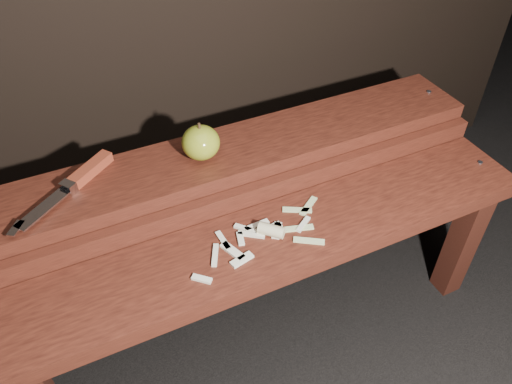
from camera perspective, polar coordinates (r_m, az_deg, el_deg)
name	(u,v)px	position (r m, az deg, el deg)	size (l,w,h in m)	color
ground	(265,326)	(1.42, 1.07, -15.10)	(60.00, 60.00, 0.00)	black
bench_front_tier	(280,258)	(1.10, 2.72, -7.58)	(1.20, 0.20, 0.42)	black
bench_rear_tier	(237,176)	(1.20, -2.16, 1.80)	(1.20, 0.21, 0.50)	black
apple	(201,143)	(1.11, -6.34, 5.64)	(0.09, 0.09, 0.09)	olive
knife	(79,179)	(1.11, -19.56, 1.43)	(0.24, 0.18, 0.02)	maroon
apple_scraps	(265,234)	(1.05, 1.01, -4.82)	(0.34, 0.14, 0.03)	beige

